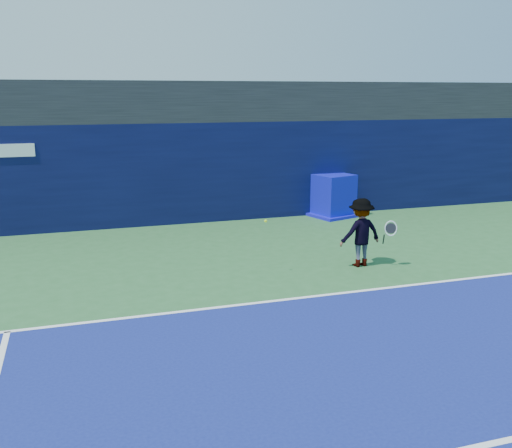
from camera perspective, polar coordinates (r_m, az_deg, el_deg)
The scene contains 7 objects.
ground at distance 8.52m, azimuth 10.91°, elevation -14.19°, with size 80.00×80.00×0.00m, color #295C2E.
baseline at distance 11.01m, azimuth 3.41°, elevation -7.51°, with size 24.00×0.10×0.01m, color white.
stadium_band at distance 18.49m, azimuth -6.16°, elevation 12.11°, with size 36.00×3.00×1.20m, color black.
back_wall_assembly at distance 17.67m, azimuth -5.35°, elevation 5.26°, with size 36.00×1.03×3.00m.
equipment_cart at distance 18.42m, azimuth 7.64°, elevation 2.71°, with size 1.74×1.74×1.33m.
tennis_player at distance 13.09m, azimuth 10.43°, elevation -0.84°, with size 1.26×0.71×1.56m.
tennis_ball at distance 12.13m, azimuth 0.97°, elevation 0.31°, with size 0.06×0.06×0.06m.
Camera 1 is at (-3.76, -6.61, 3.86)m, focal length 40.00 mm.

